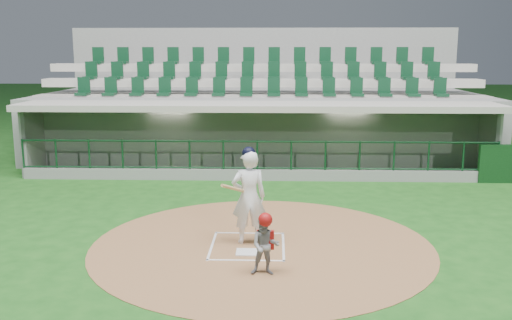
# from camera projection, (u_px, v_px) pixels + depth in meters

# --- Properties ---
(ground) EXTENTS (120.00, 120.00, 0.00)m
(ground) POSITION_uv_depth(u_px,v_px,m) (248.00, 242.00, 12.27)
(ground) COLOR #164914
(ground) RESTS_ON ground
(dirt_circle) EXTENTS (7.20, 7.20, 0.01)m
(dirt_circle) POSITION_uv_depth(u_px,v_px,m) (262.00, 245.00, 12.06)
(dirt_circle) COLOR brown
(dirt_circle) RESTS_ON ground
(home_plate) EXTENTS (0.43, 0.43, 0.02)m
(home_plate) POSITION_uv_depth(u_px,v_px,m) (247.00, 252.00, 11.57)
(home_plate) COLOR silver
(home_plate) RESTS_ON dirt_circle
(batter_box_chalk) EXTENTS (1.55, 1.80, 0.01)m
(batter_box_chalk) POSITION_uv_depth(u_px,v_px,m) (248.00, 246.00, 11.97)
(batter_box_chalk) COLOR silver
(batter_box_chalk) RESTS_ON ground
(dugout_structure) EXTENTS (16.40, 3.70, 3.00)m
(dugout_structure) POSITION_uv_depth(u_px,v_px,m) (262.00, 141.00, 19.75)
(dugout_structure) COLOR slate
(dugout_structure) RESTS_ON ground
(seating_deck) EXTENTS (17.00, 6.72, 5.15)m
(seating_deck) POSITION_uv_depth(u_px,v_px,m) (261.00, 118.00, 22.70)
(seating_deck) COLOR gray
(seating_deck) RESTS_ON ground
(batter) EXTENTS (0.94, 0.95, 2.08)m
(batter) POSITION_uv_depth(u_px,v_px,m) (249.00, 196.00, 11.99)
(batter) COLOR white
(batter) RESTS_ON dirt_circle
(catcher) EXTENTS (0.53, 0.42, 1.17)m
(catcher) POSITION_uv_depth(u_px,v_px,m) (265.00, 244.00, 10.36)
(catcher) COLOR gray
(catcher) RESTS_ON dirt_circle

